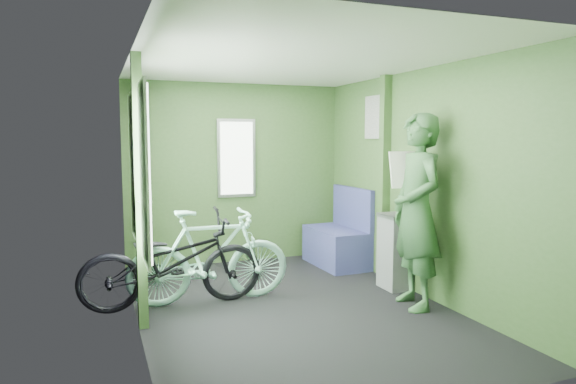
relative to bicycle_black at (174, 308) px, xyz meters
The scene contains 6 objects.
room 1.79m from the bicycle_black, 19.72° to the right, with size 4.00×4.02×2.31m.
bicycle_black is the anchor object (origin of this frame).
bicycle_mint 0.35m from the bicycle_black, ahead, with size 0.45×1.58×0.95m, color #9CE2CA.
passenger 2.48m from the bicycle_black, 19.48° to the right, with size 0.52×0.73×1.84m.
waste_box 2.35m from the bicycle_black, ahead, with size 0.24×0.33×0.81m, color slate.
bench_seat 2.41m from the bicycle_black, 23.16° to the left, with size 0.55×0.95×0.99m.
Camera 1 is at (-1.70, -4.41, 1.61)m, focal length 32.00 mm.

